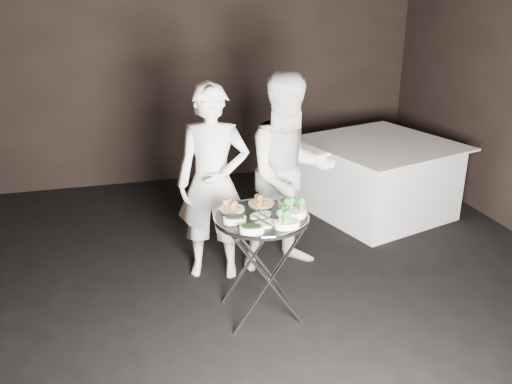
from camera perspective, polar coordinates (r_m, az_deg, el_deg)
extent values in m
cube|color=black|center=(4.13, 0.20, -14.71)|extent=(6.00, 7.00, 0.05)
cube|color=black|center=(6.87, -7.79, 13.45)|extent=(6.00, 0.05, 3.00)
cylinder|color=silver|center=(3.94, 1.38, -9.42)|extent=(0.54, 0.03, 0.80)
cylinder|color=silver|center=(3.94, 1.38, -9.42)|extent=(0.54, 0.03, 0.80)
cylinder|color=silver|center=(4.29, -0.21, -6.68)|extent=(0.54, 0.03, 0.80)
cylinder|color=silver|center=(4.29, -0.21, -6.68)|extent=(0.54, 0.03, 0.80)
cylinder|color=silver|center=(3.90, -2.70, -3.63)|extent=(0.02, 0.46, 0.02)
cylinder|color=silver|center=(4.01, 3.74, -2.91)|extent=(0.02, 0.46, 0.02)
cylinder|color=black|center=(3.93, 0.57, -2.80)|extent=(0.69, 0.69, 0.03)
torus|color=silver|center=(3.93, 0.57, -2.61)|extent=(0.70, 0.70, 0.02)
cylinder|color=beige|center=(4.04, -2.56, -1.81)|extent=(0.19, 0.19, 0.02)
cylinder|color=beige|center=(4.14, 0.55, -1.21)|extent=(0.20, 0.20, 0.02)
cylinder|color=white|center=(4.10, 3.20, -1.22)|extent=(0.13, 0.13, 0.05)
cylinder|color=silver|center=(4.01, -2.52, -1.35)|extent=(0.09, 0.17, 0.01)
cylinder|color=silver|center=(4.11, 0.45, -0.78)|extent=(0.10, 0.17, 0.01)
cylinder|color=silver|center=(4.09, 3.19, -0.93)|extent=(0.02, 0.18, 0.01)
cylinder|color=silver|center=(3.81, -2.41, -2.58)|extent=(0.14, 0.14, 0.01)
cylinder|color=silver|center=(3.93, 3.87, -1.90)|extent=(0.14, 0.13, 0.01)
cylinder|color=silver|center=(3.92, 0.54, -1.90)|extent=(0.04, 0.18, 0.01)
imported|color=white|center=(4.53, -4.56, 0.94)|extent=(0.70, 0.56, 1.68)
imported|color=white|center=(4.65, 3.57, 1.89)|extent=(0.90, 0.73, 1.73)
cube|color=white|center=(6.07, 12.72, 1.33)|extent=(1.26, 1.26, 0.79)
cube|color=white|center=(5.95, 13.03, 5.00)|extent=(1.42, 1.42, 0.02)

